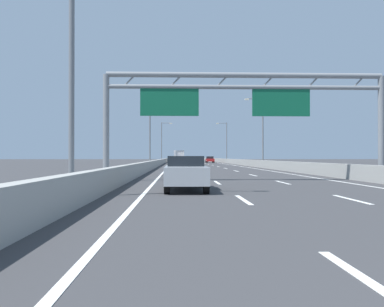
% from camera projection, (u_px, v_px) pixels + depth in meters
% --- Properties ---
extents(ground_plane, '(260.00, 260.00, 0.00)m').
position_uv_depth(ground_plane, '(194.00, 162.00, 101.19)').
color(ground_plane, '#38383A').
extents(lane_dash_left_0, '(0.16, 3.00, 0.01)m').
position_uv_depth(lane_dash_left_0, '(370.00, 283.00, 4.69)').
color(lane_dash_left_0, white).
rests_on(lane_dash_left_0, ground_plane).
extents(lane_dash_left_1, '(0.16, 3.00, 0.01)m').
position_uv_depth(lane_dash_left_1, '(243.00, 200.00, 13.69)').
color(lane_dash_left_1, white).
rests_on(lane_dash_left_1, ground_plane).
extents(lane_dash_left_2, '(0.16, 3.00, 0.01)m').
position_uv_depth(lane_dash_left_2, '(217.00, 183.00, 22.68)').
color(lane_dash_left_2, white).
rests_on(lane_dash_left_2, ground_plane).
extents(lane_dash_left_3, '(0.16, 3.00, 0.01)m').
position_uv_depth(lane_dash_left_3, '(206.00, 175.00, 31.68)').
color(lane_dash_left_3, white).
rests_on(lane_dash_left_3, ground_plane).
extents(lane_dash_left_4, '(0.16, 3.00, 0.01)m').
position_uv_depth(lane_dash_left_4, '(200.00, 171.00, 40.67)').
color(lane_dash_left_4, white).
rests_on(lane_dash_left_4, ground_plane).
extents(lane_dash_left_5, '(0.16, 3.00, 0.01)m').
position_uv_depth(lane_dash_left_5, '(196.00, 168.00, 49.66)').
color(lane_dash_left_5, white).
rests_on(lane_dash_left_5, ground_plane).
extents(lane_dash_left_6, '(0.16, 3.00, 0.01)m').
position_uv_depth(lane_dash_left_6, '(193.00, 167.00, 58.66)').
color(lane_dash_left_6, white).
rests_on(lane_dash_left_6, ground_plane).
extents(lane_dash_left_7, '(0.16, 3.00, 0.01)m').
position_uv_depth(lane_dash_left_7, '(191.00, 165.00, 67.65)').
color(lane_dash_left_7, white).
rests_on(lane_dash_left_7, ground_plane).
extents(lane_dash_left_8, '(0.16, 3.00, 0.01)m').
position_uv_depth(lane_dash_left_8, '(189.00, 164.00, 76.65)').
color(lane_dash_left_8, white).
rests_on(lane_dash_left_8, ground_plane).
extents(lane_dash_left_9, '(0.16, 3.00, 0.01)m').
position_uv_depth(lane_dash_left_9, '(188.00, 163.00, 85.64)').
color(lane_dash_left_9, white).
rests_on(lane_dash_left_9, ground_plane).
extents(lane_dash_left_10, '(0.16, 3.00, 0.01)m').
position_uv_depth(lane_dash_left_10, '(187.00, 163.00, 94.64)').
color(lane_dash_left_10, white).
rests_on(lane_dash_left_10, ground_plane).
extents(lane_dash_left_11, '(0.16, 3.00, 0.01)m').
position_uv_depth(lane_dash_left_11, '(186.00, 162.00, 103.63)').
color(lane_dash_left_11, white).
rests_on(lane_dash_left_11, ground_plane).
extents(lane_dash_left_12, '(0.16, 3.00, 0.01)m').
position_uv_depth(lane_dash_left_12, '(185.00, 162.00, 112.62)').
color(lane_dash_left_12, white).
rests_on(lane_dash_left_12, ground_plane).
extents(lane_dash_left_13, '(0.16, 3.00, 0.01)m').
position_uv_depth(lane_dash_left_13, '(185.00, 161.00, 121.62)').
color(lane_dash_left_13, white).
rests_on(lane_dash_left_13, ground_plane).
extents(lane_dash_left_14, '(0.16, 3.00, 0.01)m').
position_uv_depth(lane_dash_left_14, '(184.00, 161.00, 130.61)').
color(lane_dash_left_14, white).
rests_on(lane_dash_left_14, ground_plane).
extents(lane_dash_left_15, '(0.16, 3.00, 0.01)m').
position_uv_depth(lane_dash_left_15, '(184.00, 161.00, 139.61)').
color(lane_dash_left_15, white).
rests_on(lane_dash_left_15, ground_plane).
extents(lane_dash_left_16, '(0.16, 3.00, 0.01)m').
position_uv_depth(lane_dash_left_16, '(183.00, 161.00, 148.60)').
color(lane_dash_left_16, white).
rests_on(lane_dash_left_16, ground_plane).
extents(lane_dash_left_17, '(0.16, 3.00, 0.01)m').
position_uv_depth(lane_dash_left_17, '(183.00, 160.00, 157.59)').
color(lane_dash_left_17, white).
rests_on(lane_dash_left_17, ground_plane).
extents(lane_dash_right_1, '(0.16, 3.00, 0.01)m').
position_uv_depth(lane_dash_right_1, '(351.00, 199.00, 13.81)').
color(lane_dash_right_1, white).
rests_on(lane_dash_right_1, ground_plane).
extents(lane_dash_right_2, '(0.16, 3.00, 0.01)m').
position_uv_depth(lane_dash_right_2, '(283.00, 182.00, 22.81)').
color(lane_dash_right_2, white).
rests_on(lane_dash_right_2, ground_plane).
extents(lane_dash_right_3, '(0.16, 3.00, 0.01)m').
position_uv_depth(lane_dash_right_3, '(253.00, 175.00, 31.80)').
color(lane_dash_right_3, white).
rests_on(lane_dash_right_3, ground_plane).
extents(lane_dash_right_4, '(0.16, 3.00, 0.01)m').
position_uv_depth(lane_dash_right_4, '(236.00, 171.00, 40.80)').
color(lane_dash_right_4, white).
rests_on(lane_dash_right_4, ground_plane).
extents(lane_dash_right_5, '(0.16, 3.00, 0.01)m').
position_uv_depth(lane_dash_right_5, '(226.00, 168.00, 49.79)').
color(lane_dash_right_5, white).
rests_on(lane_dash_right_5, ground_plane).
extents(lane_dash_right_6, '(0.16, 3.00, 0.01)m').
position_uv_depth(lane_dash_right_6, '(218.00, 167.00, 58.79)').
color(lane_dash_right_6, white).
rests_on(lane_dash_right_6, ground_plane).
extents(lane_dash_right_7, '(0.16, 3.00, 0.01)m').
position_uv_depth(lane_dash_right_7, '(213.00, 165.00, 67.78)').
color(lane_dash_right_7, white).
rests_on(lane_dash_right_7, ground_plane).
extents(lane_dash_right_8, '(0.16, 3.00, 0.01)m').
position_uv_depth(lane_dash_right_8, '(209.00, 164.00, 76.77)').
color(lane_dash_right_8, white).
rests_on(lane_dash_right_8, ground_plane).
extents(lane_dash_right_9, '(0.16, 3.00, 0.01)m').
position_uv_depth(lane_dash_right_9, '(205.00, 163.00, 85.77)').
color(lane_dash_right_9, white).
rests_on(lane_dash_right_9, ground_plane).
extents(lane_dash_right_10, '(0.16, 3.00, 0.01)m').
position_uv_depth(lane_dash_right_10, '(203.00, 163.00, 94.76)').
color(lane_dash_right_10, white).
rests_on(lane_dash_right_10, ground_plane).
extents(lane_dash_right_11, '(0.16, 3.00, 0.01)m').
position_uv_depth(lane_dash_right_11, '(200.00, 162.00, 103.76)').
color(lane_dash_right_11, white).
rests_on(lane_dash_right_11, ground_plane).
extents(lane_dash_right_12, '(0.16, 3.00, 0.01)m').
position_uv_depth(lane_dash_right_12, '(199.00, 162.00, 112.75)').
color(lane_dash_right_12, white).
rests_on(lane_dash_right_12, ground_plane).
extents(lane_dash_right_13, '(0.16, 3.00, 0.01)m').
position_uv_depth(lane_dash_right_13, '(197.00, 161.00, 121.74)').
color(lane_dash_right_13, white).
rests_on(lane_dash_right_13, ground_plane).
extents(lane_dash_right_14, '(0.16, 3.00, 0.01)m').
position_uv_depth(lane_dash_right_14, '(196.00, 161.00, 130.74)').
color(lane_dash_right_14, white).
rests_on(lane_dash_right_14, ground_plane).
extents(lane_dash_right_15, '(0.16, 3.00, 0.01)m').
position_uv_depth(lane_dash_right_15, '(195.00, 161.00, 139.73)').
color(lane_dash_right_15, white).
rests_on(lane_dash_right_15, ground_plane).
extents(lane_dash_right_16, '(0.16, 3.00, 0.01)m').
position_uv_depth(lane_dash_right_16, '(193.00, 161.00, 148.73)').
color(lane_dash_right_16, white).
rests_on(lane_dash_right_16, ground_plane).
extents(lane_dash_right_17, '(0.16, 3.00, 0.01)m').
position_uv_depth(lane_dash_right_17, '(193.00, 160.00, 157.72)').
color(lane_dash_right_17, white).
rests_on(lane_dash_right_17, ground_plane).
extents(edge_line_left, '(0.16, 176.00, 0.01)m').
position_uv_depth(edge_line_left, '(171.00, 163.00, 89.02)').
color(edge_line_left, white).
rests_on(edge_line_left, ground_plane).
extents(edge_line_right, '(0.16, 176.00, 0.01)m').
position_uv_depth(edge_line_right, '(220.00, 163.00, 89.39)').
color(edge_line_right, white).
rests_on(edge_line_right, ground_plane).
extents(barrier_left, '(0.45, 220.00, 0.95)m').
position_uv_depth(barrier_left, '(166.00, 160.00, 110.95)').
color(barrier_left, '#9E9E99').
rests_on(barrier_left, ground_plane).
extents(barrier_right, '(0.45, 220.00, 0.95)m').
position_uv_depth(barrier_right, '(218.00, 160.00, 111.43)').
color(barrier_right, '#9E9E99').
rests_on(barrier_right, ground_plane).
extents(sign_gantry, '(16.56, 0.36, 6.36)m').
position_uv_depth(sign_gantry, '(241.00, 99.00, 24.36)').
color(sign_gantry, gray).
rests_on(sign_gantry, ground_plane).
extents(streetlamp_left_near, '(2.58, 0.28, 9.50)m').
position_uv_depth(streetlamp_left_near, '(78.00, 44.00, 14.65)').
color(streetlamp_left_near, slate).
rests_on(streetlamp_left_near, ground_plane).
extents(streetlamp_left_mid, '(2.58, 0.28, 9.50)m').
position_uv_depth(streetlamp_left_mid, '(152.00, 127.00, 56.31)').
color(streetlamp_left_mid, slate).
rests_on(streetlamp_left_mid, ground_plane).
extents(streetlamp_right_mid, '(2.58, 0.28, 9.50)m').
position_uv_depth(streetlamp_right_mid, '(261.00, 128.00, 56.84)').
color(streetlamp_right_mid, slate).
rests_on(streetlamp_right_mid, ground_plane).
extents(streetlamp_left_far, '(2.58, 0.28, 9.50)m').
position_uv_depth(streetlamp_left_far, '(163.00, 140.00, 97.97)').
color(streetlamp_left_far, slate).
rests_on(streetlamp_left_far, ground_plane).
extents(streetlamp_right_far, '(2.58, 0.28, 9.50)m').
position_uv_depth(streetlamp_right_far, '(226.00, 140.00, 98.49)').
color(streetlamp_right_far, slate).
rests_on(streetlamp_right_far, ground_plane).
extents(silver_car, '(1.72, 4.65, 1.45)m').
position_uv_depth(silver_car, '(186.00, 172.00, 17.71)').
color(silver_car, '#A8ADB2').
rests_on(silver_car, ground_plane).
extents(red_car, '(1.79, 4.65, 1.47)m').
position_uv_depth(red_car, '(210.00, 159.00, 96.92)').
color(red_car, red).
rests_on(red_car, ground_plane).
extents(black_car, '(1.77, 4.17, 1.50)m').
position_uv_depth(black_car, '(191.00, 159.00, 121.64)').
color(black_car, black).
rests_on(black_car, ground_plane).
extents(yellow_car, '(1.72, 4.49, 1.44)m').
position_uv_depth(yellow_car, '(194.00, 159.00, 99.28)').
color(yellow_car, yellow).
rests_on(yellow_car, ground_plane).
extents(box_truck, '(2.50, 8.98, 2.92)m').
position_uv_depth(box_truck, '(179.00, 156.00, 104.07)').
color(box_truck, silver).
rests_on(box_truck, ground_plane).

